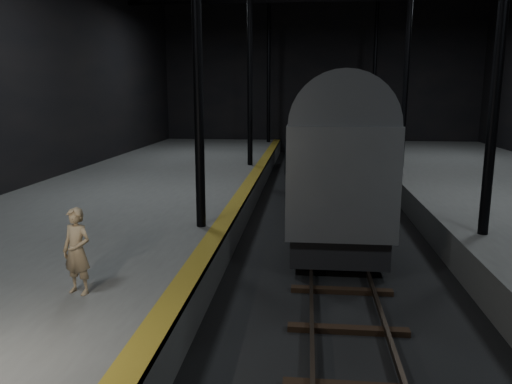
# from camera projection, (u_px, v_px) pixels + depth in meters

# --- Properties ---
(ground) EXTENTS (44.00, 44.00, 0.00)m
(ground) POSITION_uv_depth(u_px,v_px,m) (331.00, 227.00, 17.72)
(ground) COLOR black
(ground) RESTS_ON ground
(platform_left) EXTENTS (9.00, 43.80, 1.00)m
(platform_left) POSITION_uv_depth(u_px,v_px,m) (126.00, 208.00, 18.37)
(platform_left) COLOR #52524F
(platform_left) RESTS_ON ground
(tactile_strip) EXTENTS (0.50, 43.80, 0.01)m
(tactile_strip) POSITION_uv_depth(u_px,v_px,m) (240.00, 197.00, 17.85)
(tactile_strip) COLOR olive
(tactile_strip) RESTS_ON platform_left
(track) EXTENTS (2.40, 43.00, 0.24)m
(track) POSITION_uv_depth(u_px,v_px,m) (331.00, 225.00, 17.71)
(track) COLOR #3F3328
(track) RESTS_ON ground
(train) EXTENTS (2.88, 19.21, 5.13)m
(train) POSITION_uv_depth(u_px,v_px,m) (328.00, 136.00, 21.34)
(train) COLOR #989A9F
(train) RESTS_ON ground
(woman) EXTENTS (0.68, 0.54, 1.63)m
(woman) POSITION_uv_depth(u_px,v_px,m) (77.00, 251.00, 9.19)
(woman) COLOR #9B825F
(woman) RESTS_ON platform_left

